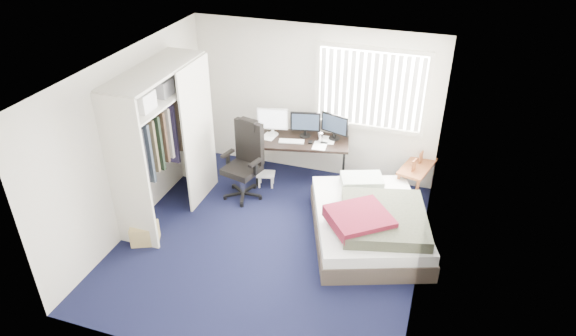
% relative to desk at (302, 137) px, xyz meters
% --- Properties ---
extents(ground, '(4.20, 4.20, 0.00)m').
position_rel_desk_xyz_m(ground, '(0.09, -1.76, -0.77)').
color(ground, black).
rests_on(ground, ground).
extents(room_shell, '(4.20, 4.20, 4.20)m').
position_rel_desk_xyz_m(room_shell, '(0.09, -1.76, 0.74)').
color(room_shell, silver).
rests_on(room_shell, ground).
extents(window_assembly, '(1.72, 0.09, 1.32)m').
position_rel_desk_xyz_m(window_assembly, '(0.99, 0.29, 0.83)').
color(window_assembly, white).
rests_on(window_assembly, ground).
extents(closet, '(0.64, 1.84, 2.22)m').
position_rel_desk_xyz_m(closet, '(-1.58, -1.49, 0.58)').
color(closet, beige).
rests_on(closet, ground).
extents(desk, '(1.62, 1.00, 1.20)m').
position_rel_desk_xyz_m(desk, '(0.00, 0.00, 0.00)').
color(desk, black).
rests_on(desk, ground).
extents(office_chair, '(0.71, 0.71, 1.24)m').
position_rel_desk_xyz_m(office_chair, '(-0.69, -0.73, -0.29)').
color(office_chair, black).
rests_on(office_chair, ground).
extents(footstool, '(0.33, 0.29, 0.23)m').
position_rel_desk_xyz_m(footstool, '(-0.48, -0.40, -0.59)').
color(footstool, white).
rests_on(footstool, ground).
extents(nightstand, '(0.57, 0.84, 0.71)m').
position_rel_desk_xyz_m(nightstand, '(1.84, 0.09, -0.31)').
color(nightstand, brown).
rests_on(nightstand, ground).
extents(bed, '(2.04, 2.33, 0.64)m').
position_rel_desk_xyz_m(bed, '(1.37, -1.24, -0.49)').
color(bed, '#443931').
rests_on(bed, ground).
extents(pine_box, '(0.45, 0.40, 0.28)m').
position_rel_desk_xyz_m(pine_box, '(-1.56, -2.29, -0.63)').
color(pine_box, tan).
rests_on(pine_box, ground).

